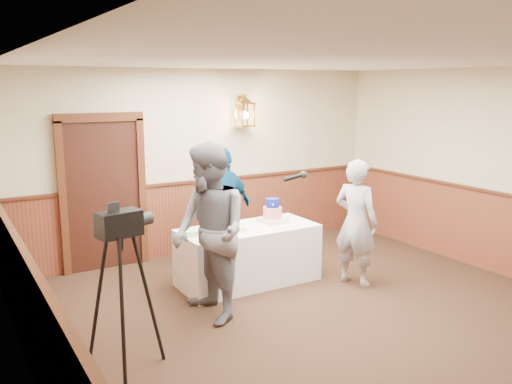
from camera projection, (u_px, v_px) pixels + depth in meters
ground at (353, 336)px, 5.63m from camera, size 7.00×7.00×0.00m
room_shell at (325, 186)px, 5.69m from camera, size 6.02×7.02×2.81m
display_table at (248, 255)px, 7.07m from camera, size 1.80×0.80×0.75m
tiered_cake at (273, 213)px, 7.23m from camera, size 0.36×0.36×0.33m
sheet_cake_yellow at (232, 229)px, 6.80m from camera, size 0.32×0.25×0.06m
sheet_cake_green at (197, 232)px, 6.65m from camera, size 0.34×0.30×0.07m
interviewer at (209, 233)px, 5.86m from camera, size 1.54×0.97×1.97m
baker at (356, 223)px, 6.95m from camera, size 0.57×0.70×1.65m
assistant_p at (224, 209)px, 7.53m from camera, size 1.10×0.73×1.73m
tv_camera_rig at (123, 303)px, 4.75m from camera, size 0.59×0.55×1.51m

